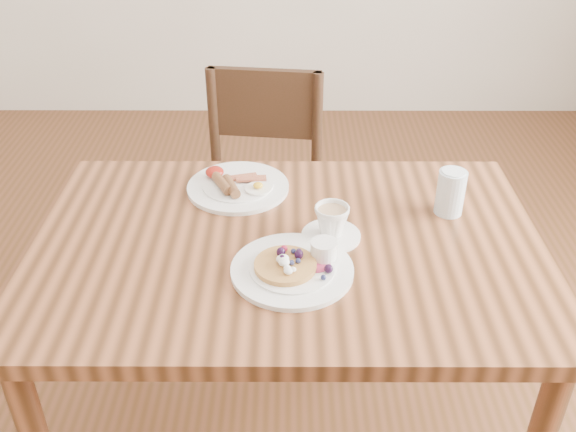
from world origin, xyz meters
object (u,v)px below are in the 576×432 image
object	(u,v)px
breakfast_plate	(236,186)
teacup_saucer	(332,224)
chair_far	(261,191)
pancake_plate	(294,266)
water_glass	(451,192)
dining_table	(288,274)

from	to	relation	value
breakfast_plate	teacup_saucer	xyz separation A→B (m)	(0.24, -0.22, 0.03)
breakfast_plate	teacup_saucer	bearing A→B (deg)	-43.04
chair_far	teacup_saucer	world-z (taller)	chair_far
pancake_plate	breakfast_plate	xyz separation A→B (m)	(-0.15, 0.36, -0.00)
pancake_plate	water_glass	distance (m)	0.46
dining_table	pancake_plate	size ratio (longest dim) A/B	4.44
teacup_saucer	water_glass	distance (m)	0.32
pancake_plate	water_glass	world-z (taller)	water_glass
chair_far	breakfast_plate	xyz separation A→B (m)	(-0.04, -0.43, 0.27)
breakfast_plate	teacup_saucer	world-z (taller)	teacup_saucer
pancake_plate	teacup_saucer	world-z (taller)	teacup_saucer
water_glass	dining_table	bearing A→B (deg)	-162.25
pancake_plate	water_glass	xyz separation A→B (m)	(0.39, 0.24, 0.04)
dining_table	water_glass	size ratio (longest dim) A/B	10.45
chair_far	breakfast_plate	bearing A→B (deg)	91.13
dining_table	teacup_saucer	size ratio (longest dim) A/B	8.57
dining_table	teacup_saucer	world-z (taller)	teacup_saucer
chair_far	teacup_saucer	xyz separation A→B (m)	(0.20, -0.65, 0.29)
dining_table	water_glass	xyz separation A→B (m)	(0.40, 0.13, 0.16)
teacup_saucer	water_glass	xyz separation A→B (m)	(0.30, 0.11, 0.02)
dining_table	chair_far	xyz separation A→B (m)	(-0.10, 0.67, -0.16)
chair_far	pancake_plate	xyz separation A→B (m)	(0.11, -0.78, 0.27)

